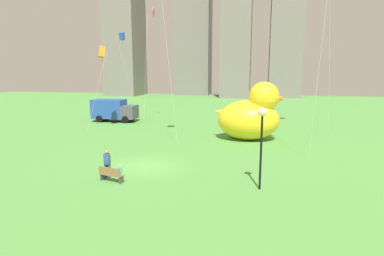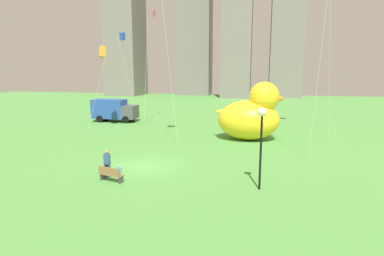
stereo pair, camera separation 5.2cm
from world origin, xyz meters
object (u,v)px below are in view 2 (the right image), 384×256
(kite_orange, at_px, (102,52))
(kite_blue, at_px, (122,37))
(kite_pink, at_px, (153,18))
(box_truck, at_px, (114,110))
(lamppost, at_px, (262,127))
(giant_inflatable_duck, at_px, (251,115))
(person_child, at_px, (120,172))
(park_bench, at_px, (111,174))
(person_adult, at_px, (107,162))

(kite_orange, xyz_separation_m, kite_blue, (-3.83, 14.20, 3.11))
(kite_pink, bearing_deg, box_truck, -164.64)
(lamppost, height_order, kite_orange, kite_orange)
(lamppost, bearing_deg, giant_inflatable_duck, 93.54)
(kite_blue, bearing_deg, giant_inflatable_duck, -38.91)
(kite_orange, height_order, kite_pink, kite_pink)
(person_child, bearing_deg, kite_blue, 112.77)
(kite_pink, bearing_deg, person_child, -77.06)
(giant_inflatable_duck, relative_size, box_truck, 1.16)
(park_bench, distance_m, person_adult, 1.09)
(kite_blue, bearing_deg, lamppost, -54.84)
(park_bench, distance_m, kite_pink, 26.52)
(person_adult, bearing_deg, kite_pink, 100.66)
(box_truck, distance_m, kite_orange, 9.57)
(giant_inflatable_duck, bearing_deg, park_bench, -119.69)
(giant_inflatable_duck, relative_size, kite_pink, 0.46)
(box_truck, bearing_deg, person_child, -64.06)
(person_child, height_order, kite_orange, kite_orange)
(box_truck, bearing_deg, park_bench, -65.39)
(giant_inflatable_duck, bearing_deg, box_truck, 156.03)
(person_adult, distance_m, box_truck, 22.70)
(person_child, bearing_deg, kite_pink, 102.94)
(person_child, relative_size, kite_blue, 0.08)
(person_child, distance_m, lamppost, 8.71)
(park_bench, bearing_deg, person_child, 41.95)
(park_bench, xyz_separation_m, person_child, (0.43, 0.38, 0.04))
(park_bench, bearing_deg, kite_pink, 101.72)
(person_adult, bearing_deg, person_child, -21.66)
(kite_blue, xyz_separation_m, kite_pink, (7.03, -6.55, 1.43))
(giant_inflatable_duck, height_order, kite_pink, kite_pink)
(park_bench, height_order, kite_pink, kite_pink)
(park_bench, xyz_separation_m, person_adult, (-0.59, 0.78, 0.47))
(person_child, distance_m, kite_pink, 26.25)
(park_bench, distance_m, kite_orange, 18.96)
(person_adult, relative_size, kite_pink, 0.12)
(giant_inflatable_duck, bearing_deg, kite_blue, 141.09)
(lamppost, xyz_separation_m, kite_orange, (-16.55, 14.73, 4.91))
(giant_inflatable_duck, height_order, kite_blue, kite_blue)
(box_truck, bearing_deg, person_adult, -65.91)
(kite_pink, bearing_deg, kite_blue, 137.00)
(box_truck, xyz_separation_m, kite_orange, (1.90, -6.25, 6.99))
(box_truck, bearing_deg, kite_pink, 15.36)
(kite_pink, bearing_deg, giant_inflatable_duck, -36.39)
(park_bench, xyz_separation_m, kite_blue, (-11.78, 29.46, 11.07))
(box_truck, relative_size, kite_pink, 0.40)
(kite_blue, bearing_deg, person_adult, -68.68)
(kite_blue, bearing_deg, person_child, -67.23)
(park_bench, xyz_separation_m, box_truck, (-9.85, 21.51, 0.97))
(kite_blue, bearing_deg, kite_orange, -74.92)
(person_adult, distance_m, kite_orange, 17.88)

